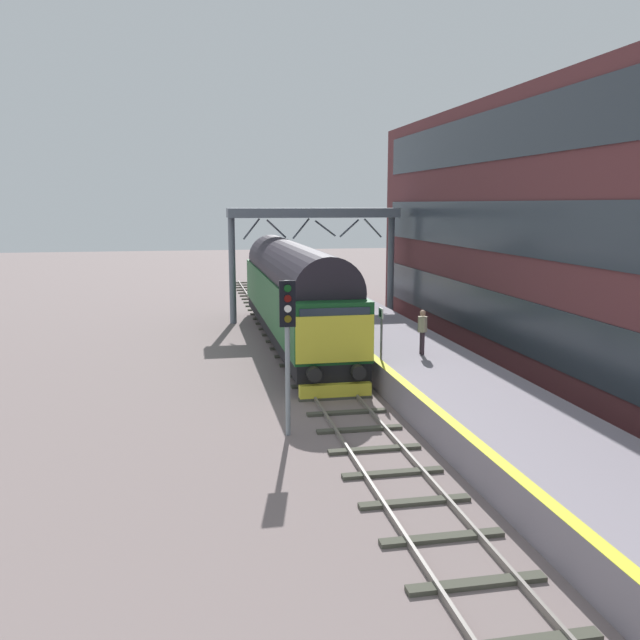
{
  "coord_description": "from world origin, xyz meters",
  "views": [
    {
      "loc": [
        -4.63,
        -26.06,
        6.44
      ],
      "look_at": [
        0.2,
        -1.09,
        2.04
      ],
      "focal_mm": 37.8,
      "sensor_mm": 36.0,
      "label": 1
    }
  ],
  "objects_px": {
    "diesel_locomotive": "(293,291)",
    "platform_number_sign": "(381,325)",
    "signal_post_near": "(288,335)",
    "waiting_passenger": "(422,328)"
  },
  "relations": [
    {
      "from": "signal_post_near",
      "to": "waiting_passenger",
      "type": "height_order",
      "value": "signal_post_near"
    },
    {
      "from": "platform_number_sign",
      "to": "waiting_passenger",
      "type": "relative_size",
      "value": 1.12
    },
    {
      "from": "signal_post_near",
      "to": "waiting_passenger",
      "type": "bearing_deg",
      "value": 40.89
    },
    {
      "from": "diesel_locomotive",
      "to": "platform_number_sign",
      "type": "xyz_separation_m",
      "value": [
        1.89,
        -8.06,
        -0.25
      ]
    },
    {
      "from": "platform_number_sign",
      "to": "waiting_passenger",
      "type": "xyz_separation_m",
      "value": [
        1.7,
        0.49,
        -0.24
      ]
    },
    {
      "from": "platform_number_sign",
      "to": "diesel_locomotive",
      "type": "bearing_deg",
      "value": 103.2
    },
    {
      "from": "signal_post_near",
      "to": "platform_number_sign",
      "type": "relative_size",
      "value": 2.39
    },
    {
      "from": "diesel_locomotive",
      "to": "waiting_passenger",
      "type": "relative_size",
      "value": 11.39
    },
    {
      "from": "diesel_locomotive",
      "to": "platform_number_sign",
      "type": "bearing_deg",
      "value": -76.8
    },
    {
      "from": "signal_post_near",
      "to": "waiting_passenger",
      "type": "distance_m",
      "value": 7.53
    }
  ]
}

